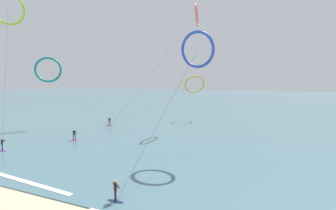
% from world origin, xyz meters
% --- Properties ---
extents(sea_water, '(400.00, 200.00, 0.08)m').
position_xyz_m(sea_water, '(0.00, 108.51, 0.04)').
color(sea_water, '#476B75').
rests_on(sea_water, ground).
extents(surfer_navy, '(1.40, 0.73, 1.70)m').
position_xyz_m(surfer_navy, '(1.57, 10.12, 0.82)').
color(surfer_navy, navy).
rests_on(surfer_navy, ground).
extents(surfer_magenta, '(1.40, 0.71, 1.70)m').
position_xyz_m(surfer_magenta, '(-15.81, 24.06, 0.82)').
color(surfer_magenta, '#CC288E').
rests_on(surfer_magenta, ground).
extents(surfer_violet, '(1.40, 0.72, 1.70)m').
position_xyz_m(surfer_violet, '(-20.05, 15.80, 0.82)').
color(surfer_violet, purple).
rests_on(surfer_violet, ground).
extents(surfer_crimson, '(1.40, 0.73, 1.70)m').
position_xyz_m(surfer_crimson, '(-18.64, 36.62, 0.82)').
color(surfer_crimson, red).
rests_on(surfer_crimson, ground).
extents(kite_amber, '(15.55, 17.23, 10.15)m').
position_xyz_m(kite_amber, '(-5.79, 51.48, 8.11)').
color(kite_amber, orange).
rests_on(kite_amber, ground).
extents(kite_lime, '(11.16, 9.97, 23.32)m').
position_xyz_m(kite_lime, '(-28.46, 23.59, 20.70)').
color(kite_lime, '#8CC62D').
rests_on(kite_lime, ground).
extents(kite_cobalt, '(4.58, 15.65, 15.15)m').
position_xyz_m(kite_cobalt, '(3.24, 24.94, 12.88)').
color(kite_cobalt, '#2647B7').
rests_on(kite_cobalt, ground).
extents(kite_coral, '(16.42, 10.02, 24.03)m').
position_xyz_m(kite_coral, '(-3.12, 44.31, 21.75)').
color(kite_coral, '#EA7260').
rests_on(kite_coral, ground).
extents(kite_teal, '(12.46, 7.24, 13.67)m').
position_xyz_m(kite_teal, '(-28.95, 31.44, 11.16)').
color(kite_teal, teal).
rests_on(kite_teal, ground).
extents(wave_crest_mid, '(12.81, 1.38, 0.12)m').
position_xyz_m(wave_crest_mid, '(-8.67, 9.99, 0.06)').
color(wave_crest_mid, white).
rests_on(wave_crest_mid, ground).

